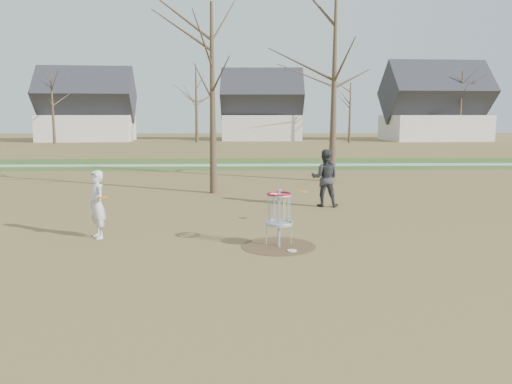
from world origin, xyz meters
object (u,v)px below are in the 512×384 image
player_throwing (325,178)px  disc_golf_basket (279,209)px  player_standing (97,204)px  disc_grounded (292,251)px

player_throwing → disc_golf_basket: (-2.01, -5.34, -0.08)m
player_standing → disc_grounded: (4.85, -1.47, -0.86)m
player_standing → disc_grounded: player_standing is taller
player_standing → player_throwing: 7.90m
disc_golf_basket → player_throwing: bearing=69.3°
player_throwing → disc_grounded: player_throwing is taller
player_standing → disc_grounded: size_ratio=7.96×
disc_grounded → player_standing: bearing=163.2°
player_standing → disc_grounded: 5.14m
player_throwing → player_standing: bearing=44.9°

